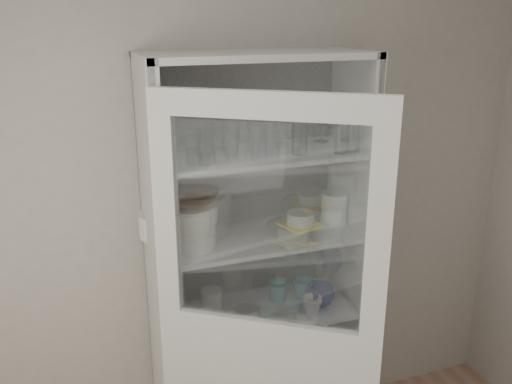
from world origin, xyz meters
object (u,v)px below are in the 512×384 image
object	(u,v)px
mug_white	(312,306)
goblet_2	(281,128)
yellow_trivet	(300,225)
white_canister	(212,301)
plate_stack_front	(192,233)
teal_jar	(278,290)
cupboard_door	(266,369)
glass_platter	(300,228)
mug_teal	(303,289)
terracotta_bowl	(190,198)
goblet_1	(220,132)
measuring_cups	(246,312)
white_ramekin	(300,218)
pantry_cabinet	(252,289)
goblet_3	(322,126)
goblet_0	(166,136)
cream_dish	(258,371)
cream_bowl	(191,212)
plate_stack_back	(163,224)
tin_box	(261,374)
mug_blue	(320,295)
grey_bowl_stack	(334,208)

from	to	relation	value
mug_white	goblet_2	bearing A→B (deg)	126.27
yellow_trivet	white_canister	bearing A→B (deg)	172.34
plate_stack_front	teal_jar	xyz separation A→B (m)	(0.46, 0.09, -0.41)
cupboard_door	goblet_2	bearing A→B (deg)	97.92
glass_platter	yellow_trivet	xyz separation A→B (m)	(0.00, 0.00, 0.02)
mug_teal	terracotta_bowl	bearing A→B (deg)	160.90
goblet_1	goblet_2	size ratio (longest dim) A/B	0.98
teal_jar	measuring_cups	bearing A→B (deg)	-153.56
goblet_2	white_ramekin	world-z (taller)	goblet_2
pantry_cabinet	yellow_trivet	xyz separation A→B (m)	(0.22, -0.08, 0.35)
goblet_3	goblet_1	bearing A→B (deg)	176.62
goblet_0	cream_dish	distance (m)	1.30
goblet_2	terracotta_bowl	world-z (taller)	goblet_2
pantry_cabinet	plate_stack_front	distance (m)	0.51
goblet_0	terracotta_bowl	xyz separation A→B (m)	(0.07, -0.14, -0.25)
glass_platter	measuring_cups	xyz separation A→B (m)	(-0.29, -0.03, -0.39)
terracotta_bowl	cream_dish	world-z (taller)	terracotta_bowl
mug_teal	measuring_cups	world-z (taller)	mug_teal
pantry_cabinet	cupboard_door	world-z (taller)	pantry_cabinet
cupboard_door	cream_bowl	world-z (taller)	cupboard_door
pantry_cabinet	yellow_trivet	bearing A→B (deg)	-19.64
terracotta_bowl	cream_dish	xyz separation A→B (m)	(0.32, 0.02, -0.99)
pantry_cabinet	mug_white	xyz separation A→B (m)	(0.24, -0.20, -0.03)
mug_teal	teal_jar	distance (m)	0.13
goblet_2	plate_stack_back	bearing A→B (deg)	175.12
cream_dish	tin_box	distance (m)	0.02
plate_stack_front	terracotta_bowl	xyz separation A→B (m)	(-0.00, 0.00, 0.17)
plate_stack_back	goblet_1	bearing A→B (deg)	-5.69
mug_teal	white_ramekin	bearing A→B (deg)	-162.23
mug_white	tin_box	xyz separation A→B (m)	(-0.22, 0.12, -0.42)
goblet_1	cream_dish	xyz separation A→B (m)	(0.14, -0.13, -1.24)
glass_platter	cupboard_door	bearing A→B (deg)	-127.09
goblet_0	mug_blue	bearing A→B (deg)	-14.14
plate_stack_back	measuring_cups	size ratio (longest dim) A/B	2.08
goblet_2	tin_box	bearing A→B (deg)	-139.82
goblet_3	terracotta_bowl	xyz separation A→B (m)	(-0.69, -0.12, -0.25)
mug_blue	tin_box	size ratio (longest dim) A/B	0.68
glass_platter	mug_white	size ratio (longest dim) A/B	3.30
cupboard_door	cream_dish	size ratio (longest dim) A/B	7.68
cupboard_door	yellow_trivet	bearing A→B (deg)	87.66
plate_stack_front	plate_stack_back	bearing A→B (deg)	117.62
pantry_cabinet	white_ramekin	bearing A→B (deg)	-19.64
glass_platter	white_canister	xyz separation A→B (m)	(-0.44, 0.06, -0.35)
teal_jar	cream_bowl	bearing A→B (deg)	-168.75
measuring_cups	goblet_3	bearing A→B (deg)	16.80
terracotta_bowl	goblet_2	bearing A→B (deg)	15.08
pantry_cabinet	grey_bowl_stack	distance (m)	0.58
goblet_1	plate_stack_back	xyz separation A→B (m)	(-0.28, 0.03, -0.42)
grey_bowl_stack	mug_blue	size ratio (longest dim) A/B	1.17
goblet_2	cream_dish	world-z (taller)	goblet_2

